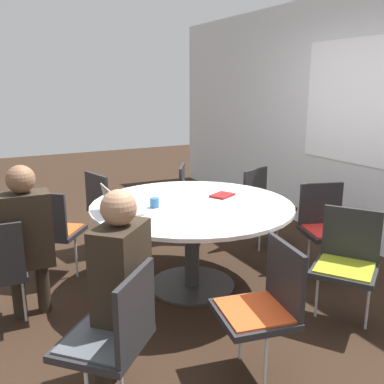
% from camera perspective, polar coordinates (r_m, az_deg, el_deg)
% --- Properties ---
extents(ground_plane, '(16.00, 16.00, 0.00)m').
position_cam_1_polar(ground_plane, '(3.88, 0.00, -12.36)').
color(ground_plane, black).
extents(wall_back, '(8.00, 0.07, 2.70)m').
position_cam_1_polar(wall_back, '(4.82, 22.74, 8.58)').
color(wall_back, silver).
rests_on(wall_back, ground_plane).
extents(conference_table, '(1.71, 1.71, 0.76)m').
position_cam_1_polar(conference_table, '(3.64, 0.00, -3.47)').
color(conference_table, '#333333').
rests_on(conference_table, ground_plane).
extents(chair_1, '(0.61, 0.61, 0.84)m').
position_cam_1_polar(chair_1, '(2.36, -10.35, -17.88)').
color(chair_1, '#262628').
rests_on(chair_1, ground_plane).
extents(chair_2, '(0.51, 0.50, 0.84)m').
position_cam_1_polar(chair_2, '(2.63, 9.63, -14.16)').
color(chair_2, '#262628').
rests_on(chair_2, ground_plane).
extents(chair_3, '(0.60, 0.59, 0.84)m').
position_cam_1_polar(chair_3, '(3.38, 19.95, -8.24)').
color(chair_3, '#262628').
rests_on(chair_3, ground_plane).
extents(chair_4, '(0.54, 0.55, 0.84)m').
position_cam_1_polar(chair_4, '(4.13, 17.41, -3.93)').
color(chair_4, '#262628').
rests_on(chair_4, ground_plane).
extents(chair_5, '(0.55, 0.56, 0.84)m').
position_cam_1_polar(chair_5, '(4.69, 9.66, -1.30)').
color(chair_5, '#262628').
rests_on(chair_5, ground_plane).
extents(chair_6, '(0.59, 0.59, 0.84)m').
position_cam_1_polar(chair_6, '(4.89, 0.16, -0.45)').
color(chair_6, '#262628').
rests_on(chair_6, ground_plane).
extents(chair_7, '(0.53, 0.51, 0.84)m').
position_cam_1_polar(chair_7, '(4.62, -11.13, -1.60)').
color(chair_7, '#262628').
rests_on(chair_7, ground_plane).
extents(chair_8, '(0.60, 0.60, 0.84)m').
position_cam_1_polar(chair_8, '(4.03, -18.19, -4.45)').
color(chair_8, '#262628').
rests_on(chair_8, ground_plane).
extents(person_0, '(0.27, 0.37, 1.19)m').
position_cam_1_polar(person_0, '(3.33, -21.28, -5.03)').
color(person_0, '#2D2319').
rests_on(person_0, ground_plane).
extents(person_1, '(0.41, 0.41, 1.19)m').
position_cam_1_polar(person_1, '(2.48, -9.67, -10.89)').
color(person_1, '#2D2319').
rests_on(person_1, ground_plane).
extents(laptop, '(0.34, 0.27, 0.21)m').
position_cam_1_polar(laptop, '(3.38, -9.89, -1.91)').
color(laptop, '#99999E').
rests_on(laptop, conference_table).
extents(spiral_notebook, '(0.23, 0.25, 0.02)m').
position_cam_1_polar(spiral_notebook, '(3.84, 4.05, -0.44)').
color(spiral_notebook, maroon).
rests_on(spiral_notebook, conference_table).
extents(coffee_cup, '(0.08, 0.08, 0.08)m').
position_cam_1_polar(coffee_cup, '(3.49, -5.02, -1.43)').
color(coffee_cup, '#33669E').
rests_on(coffee_cup, conference_table).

